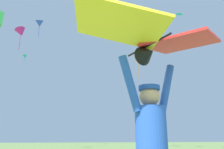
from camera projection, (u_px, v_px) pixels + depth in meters
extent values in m
cylinder|color=blue|center=(151.00, 132.00, 2.45)|extent=(0.43, 0.43, 0.56)
sphere|color=tan|center=(149.00, 96.00, 2.56)|extent=(0.23, 0.23, 0.23)
cylinder|color=#1E47AD|center=(149.00, 88.00, 2.58)|extent=(0.30, 0.30, 0.05)
cylinder|color=blue|center=(166.00, 88.00, 2.72)|extent=(0.29, 0.17, 0.62)
cylinder|color=blue|center=(130.00, 83.00, 2.46)|extent=(0.29, 0.17, 0.62)
cylinder|color=black|center=(147.00, 46.00, 2.72)|extent=(0.27, 0.76, 0.02)
cube|color=red|center=(182.00, 43.00, 2.88)|extent=(1.22, 1.21, 0.23)
cube|color=yellow|center=(119.00, 25.00, 2.42)|extent=(1.02, 0.90, 0.23)
cone|color=black|center=(148.00, 54.00, 2.70)|extent=(0.29, 0.26, 0.24)
cone|color=blue|center=(39.00, 24.00, 36.69)|extent=(1.37, 1.61, 1.43)
cylinder|color=#203595|center=(39.00, 31.00, 36.31)|extent=(0.06, 0.06, 1.82)
cone|color=orange|center=(138.00, 60.00, 28.30)|extent=(1.78, 1.59, 1.34)
cylinder|color=#A75C15|center=(138.00, 71.00, 27.92)|extent=(0.06, 0.06, 1.79)
cone|color=#19B2AD|center=(25.00, 56.00, 37.04)|extent=(0.87, 0.88, 0.77)
cylinder|color=#117C79|center=(24.00, 61.00, 36.83)|extent=(0.03, 0.03, 1.00)
cone|color=#DB2393|center=(21.00, 32.00, 23.04)|extent=(1.58, 1.41, 1.22)
cylinder|color=#991867|center=(20.00, 43.00, 22.73)|extent=(0.05, 0.05, 1.49)
pyramid|color=#19B2AD|center=(179.00, 14.00, 24.08)|extent=(0.74, 0.72, 0.29)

